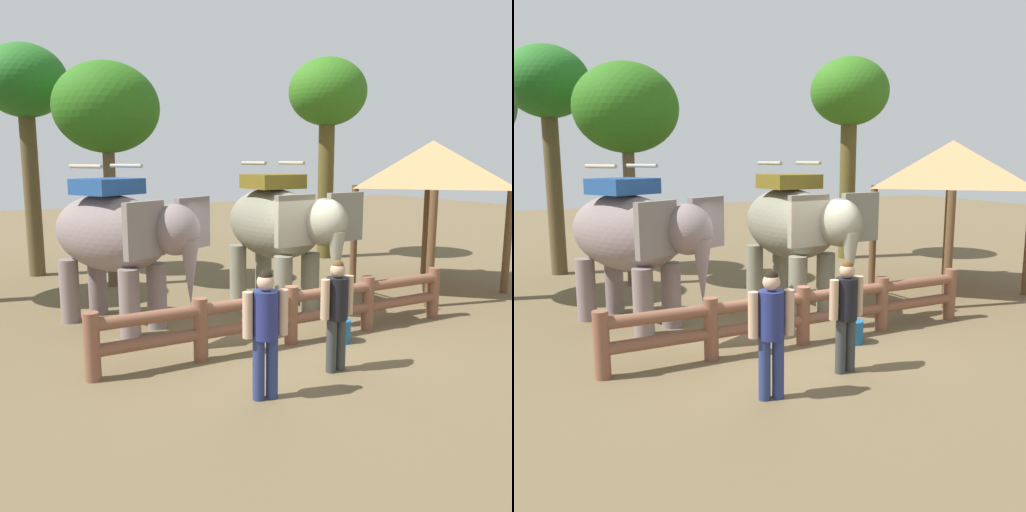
# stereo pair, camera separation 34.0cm
# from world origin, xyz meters

# --- Properties ---
(ground_plane) EXTENTS (60.00, 60.00, 0.00)m
(ground_plane) POSITION_xyz_m (0.00, 0.00, 0.00)
(ground_plane) COLOR brown
(log_fence) EXTENTS (7.21, 0.34, 1.05)m
(log_fence) POSITION_xyz_m (0.00, -0.14, 0.61)
(log_fence) COLOR brown
(log_fence) RESTS_ON ground
(elephant_near_left) EXTENTS (2.88, 3.73, 3.17)m
(elephant_near_left) POSITION_xyz_m (-2.34, 2.36, 1.78)
(elephant_near_left) COLOR slate
(elephant_near_left) RESTS_ON ground
(elephant_center) EXTENTS (2.14, 3.75, 3.21)m
(elephant_center) POSITION_xyz_m (1.05, 1.97, 1.80)
(elephant_center) COLOR gray
(elephant_center) RESTS_ON ground
(tourist_woman_in_black) EXTENTS (0.62, 0.37, 1.76)m
(tourist_woman_in_black) POSITION_xyz_m (-0.10, -1.56, 1.02)
(tourist_woman_in_black) COLOR #323637
(tourist_woman_in_black) RESTS_ON ground
(tourist_man_in_blue) EXTENTS (0.63, 0.42, 1.81)m
(tourist_man_in_blue) POSITION_xyz_m (-1.57, -1.91, 1.05)
(tourist_man_in_blue) COLOR navy
(tourist_man_in_blue) RESTS_ON ground
(thatched_shelter) EXTENTS (3.56, 3.56, 3.70)m
(thatched_shelter) POSITION_xyz_m (5.35, 1.77, 3.11)
(thatched_shelter) COLOR brown
(thatched_shelter) RESTS_ON ground
(tree_back_center) EXTENTS (2.50, 2.50, 6.43)m
(tree_back_center) POSITION_xyz_m (5.78, 6.69, 5.11)
(tree_back_center) COLOR #51471F
(tree_back_center) RESTS_ON ground
(tree_far_right) EXTENTS (2.28, 2.28, 6.30)m
(tree_far_right) POSITION_xyz_m (-3.04, 8.35, 5.08)
(tree_far_right) COLOR brown
(tree_far_right) RESTS_ON ground
(tree_deep_back) EXTENTS (2.61, 2.61, 5.62)m
(tree_deep_back) POSITION_xyz_m (-1.50, 5.97, 4.45)
(tree_deep_back) COLOR brown
(tree_deep_back) RESTS_ON ground
(feed_bucket) EXTENTS (0.37, 0.37, 0.41)m
(feed_bucket) POSITION_xyz_m (0.82, -0.51, 0.21)
(feed_bucket) COLOR #19598C
(feed_bucket) RESTS_ON ground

